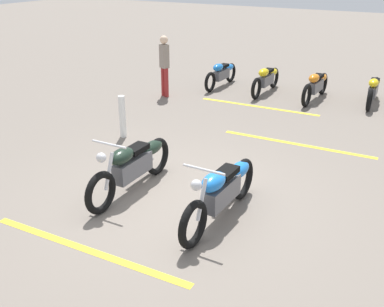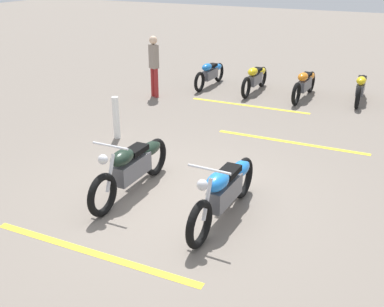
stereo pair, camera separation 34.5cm
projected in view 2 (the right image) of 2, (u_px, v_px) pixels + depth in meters
ground_plane at (181, 199)px, 7.39m from camera, size 60.00×60.00×0.00m
motorcycle_bright_foreground at (225, 189)px, 6.70m from camera, size 2.23×0.62×1.04m
motorcycle_dark_foreground at (133, 166)px, 7.45m from camera, size 2.23×0.62×1.04m
motorcycle_row_far_left at (361, 87)px, 12.26m from camera, size 1.93×0.29×0.73m
motorcycle_row_left at (305, 83)px, 12.53m from camera, size 2.02×0.29×0.76m
motorcycle_row_center at (255, 78)px, 13.13m from camera, size 1.99×0.25×0.75m
motorcycle_row_right at (210, 73)px, 13.73m from camera, size 1.93×0.25×0.73m
bystander_secondary at (154, 63)px, 12.46m from camera, size 0.27×0.29×1.67m
bollard_post at (116, 118)px, 9.71m from camera, size 0.14×0.14×0.91m
parking_stripe_near at (92, 252)px, 6.04m from camera, size 0.19×3.20×0.01m
parking_stripe_mid at (291, 142)px, 9.65m from camera, size 0.19×3.20×0.01m
parking_stripe_far at (249, 106)px, 12.03m from camera, size 0.19×3.20×0.01m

